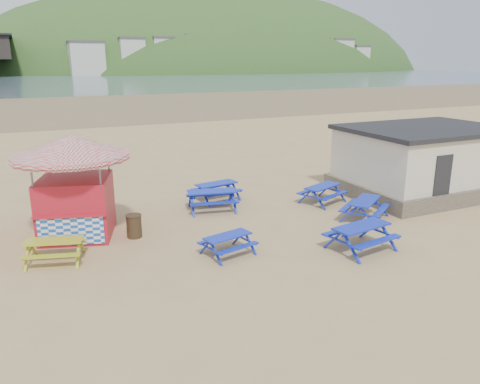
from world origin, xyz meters
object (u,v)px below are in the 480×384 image
picnic_table_yellow (55,251)px  ice_cream_kiosk (73,173)px  amenity_block (423,160)px  litter_bin (134,226)px  picnic_table_blue_a (212,200)px  picnic_table_blue_b (217,191)px

picnic_table_yellow → ice_cream_kiosk: bearing=81.8°
picnic_table_yellow → amenity_block: (16.51, 1.12, 1.20)m
litter_bin → picnic_table_blue_a: bearing=25.3°
picnic_table_blue_b → ice_cream_kiosk: ice_cream_kiosk is taller
picnic_table_blue_b → amenity_block: amenity_block is taller
picnic_table_yellow → amenity_block: bearing=20.0°
picnic_table_blue_a → picnic_table_blue_b: bearing=72.2°
amenity_block → picnic_table_blue_a: bearing=170.6°
picnic_table_blue_a → picnic_table_yellow: size_ratio=1.12×
picnic_table_yellow → amenity_block: size_ratio=0.28×
picnic_table_blue_a → ice_cream_kiosk: 5.83m
picnic_table_blue_a → ice_cream_kiosk: bearing=-160.8°
picnic_table_blue_b → picnic_table_yellow: (-7.17, -4.09, -0.03)m
picnic_table_yellow → litter_bin: litter_bin is taller
litter_bin → amenity_block: 13.83m
picnic_table_blue_a → ice_cream_kiosk: size_ratio=0.45×
picnic_table_blue_a → litter_bin: (-3.69, -1.74, 0.00)m
ice_cream_kiosk → amenity_block: bearing=13.5°
picnic_table_yellow → picnic_table_blue_b: bearing=45.8°
picnic_table_blue_b → picnic_table_blue_a: bearing=-129.1°
picnic_table_blue_a → litter_bin: size_ratio=2.75×
picnic_table_blue_a → picnic_table_yellow: bearing=-144.4°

